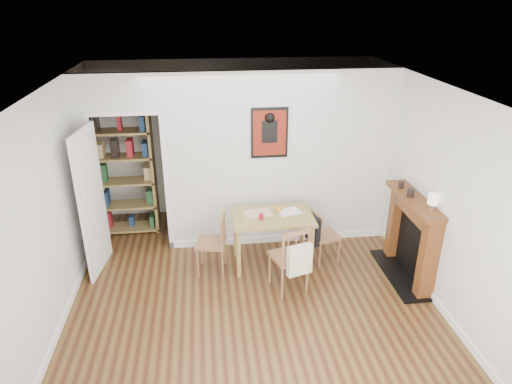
{
  "coord_description": "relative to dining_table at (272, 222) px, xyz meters",
  "views": [
    {
      "loc": [
        -0.51,
        -4.73,
        3.57
      ],
      "look_at": [
        0.12,
        0.6,
        1.19
      ],
      "focal_mm": 32.0,
      "sensor_mm": 36.0,
      "label": 1
    }
  ],
  "objects": [
    {
      "name": "mantel_lamp",
      "position": [
        1.8,
        -0.85,
        0.62
      ],
      "size": [
        0.13,
        0.13,
        0.2
      ],
      "color": "silver",
      "rests_on": "fireplace"
    },
    {
      "name": "dining_table",
      "position": [
        0.0,
        0.0,
        0.0
      ],
      "size": [
        1.11,
        0.7,
        0.76
      ],
      "color": "#A68B4D",
      "rests_on": "ground"
    },
    {
      "name": "ground",
      "position": [
        -0.37,
        -0.75,
        -0.66
      ],
      "size": [
        5.2,
        5.2,
        0.0
      ],
      "primitive_type": "plane",
      "color": "brown",
      "rests_on": "ground"
    },
    {
      "name": "red_glass",
      "position": [
        -0.17,
        -0.09,
        0.13
      ],
      "size": [
        0.06,
        0.06,
        0.08
      ],
      "primitive_type": "cylinder",
      "color": "maroon",
      "rests_on": "dining_table"
    },
    {
      "name": "chair_left",
      "position": [
        -0.85,
        -0.09,
        -0.23
      ],
      "size": [
        0.5,
        0.5,
        0.86
      ],
      "color": "#956A45",
      "rests_on": "ground"
    },
    {
      "name": "bookshelf",
      "position": [
        -2.11,
        1.26,
        0.38
      ],
      "size": [
        0.89,
        0.36,
        2.12
      ],
      "color": "#A68B4D",
      "rests_on": "ground"
    },
    {
      "name": "chair_right",
      "position": [
        0.74,
        -0.01,
        -0.26
      ],
      "size": [
        0.52,
        0.48,
        0.78
      ],
      "color": "#956A45",
      "rests_on": "ground"
    },
    {
      "name": "ceramic_jar_b",
      "position": [
        1.69,
        -0.18,
        0.54
      ],
      "size": [
        0.07,
        0.07,
        0.09
      ],
      "primitive_type": "cylinder",
      "color": "black",
      "rests_on": "fireplace"
    },
    {
      "name": "notebook",
      "position": [
        0.25,
        0.08,
        0.1
      ],
      "size": [
        0.35,
        0.29,
        0.01
      ],
      "primitive_type": "cube",
      "rotation": [
        0.0,
        0.0,
        0.28
      ],
      "color": "white",
      "rests_on": "dining_table"
    },
    {
      "name": "orange_fruit",
      "position": [
        0.1,
        0.11,
        0.13
      ],
      "size": [
        0.08,
        0.08,
        0.08
      ],
      "primitive_type": "sphere",
      "color": "orange",
      "rests_on": "dining_table"
    },
    {
      "name": "placemat",
      "position": [
        -0.19,
        0.1,
        0.09
      ],
      "size": [
        0.41,
        0.33,
        0.0
      ],
      "primitive_type": "cube",
      "rotation": [
        0.0,
        0.0,
        0.15
      ],
      "color": "beige",
      "rests_on": "dining_table"
    },
    {
      "name": "chair_front",
      "position": [
        0.12,
        -0.62,
        -0.2
      ],
      "size": [
        0.58,
        0.62,
        0.92
      ],
      "color": "#956A45",
      "rests_on": "ground"
    },
    {
      "name": "ceramic_jar_a",
      "position": [
        1.7,
        -0.45,
        0.55
      ],
      "size": [
        0.1,
        0.1,
        0.11
      ],
      "primitive_type": "cylinder",
      "color": "black",
      "rests_on": "fireplace"
    },
    {
      "name": "fireplace",
      "position": [
        1.79,
        -0.5,
        -0.05
      ],
      "size": [
        0.45,
        1.25,
        1.16
      ],
      "color": "brown",
      "rests_on": "ground"
    },
    {
      "name": "room_shell",
      "position": [
        -0.27,
        0.59,
        0.63
      ],
      "size": [
        5.2,
        5.2,
        5.2
      ],
      "color": "silver",
      "rests_on": "ground"
    }
  ]
}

